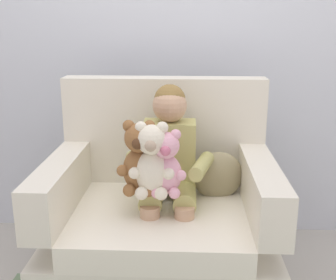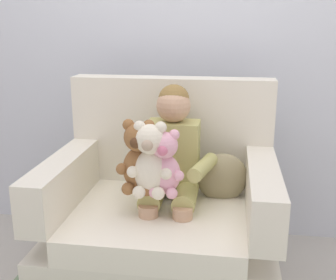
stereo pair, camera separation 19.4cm
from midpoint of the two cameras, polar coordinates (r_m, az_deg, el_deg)
The scene contains 7 objects.
back_wall at distance 2.67m, azimuth 3.96°, elevation 14.55°, with size 6.00×0.10×2.60m, color silver.
armchair at distance 2.21m, azimuth 1.91°, elevation -11.53°, with size 1.10×0.87×1.06m.
seated_child at distance 2.09m, azimuth 3.13°, elevation -2.86°, with size 0.45×0.39×0.82m.
plush_brown at distance 1.94m, azimuth -1.08°, elevation -2.55°, with size 0.20×0.17×0.34m.
plush_pink at distance 1.90m, azimuth 2.46°, elevation -3.39°, with size 0.18×0.15×0.31m.
plush_cream at distance 1.90m, azimuth 0.52°, elevation -2.92°, with size 0.21×0.17×0.35m.
throw_pillow at distance 2.21m, azimuth 9.84°, elevation -5.09°, with size 0.26×0.12×0.26m, color #998C66.
Camera 2 is at (0.32, -1.89, 1.35)m, focal length 45.16 mm.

